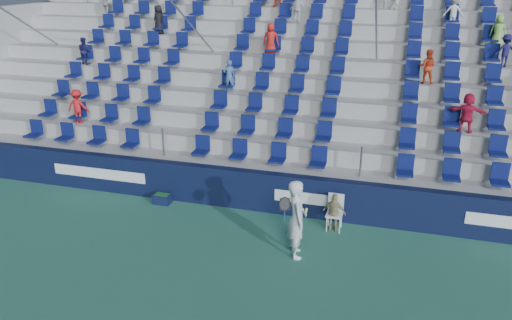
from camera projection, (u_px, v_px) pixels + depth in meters
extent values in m
plane|color=#2F6F57|center=(216.00, 266.00, 11.96)|extent=(70.00, 70.00, 0.00)
cube|color=#0D1433|center=(253.00, 190.00, 14.57)|extent=(24.00, 0.30, 1.20)
cube|color=white|center=(99.00, 174.00, 15.68)|extent=(3.20, 0.02, 0.34)
cube|color=white|center=(302.00, 198.00, 14.04)|extent=(1.60, 0.02, 0.34)
cube|color=#A8A8A3|center=(258.00, 182.00, 15.08)|extent=(24.00, 0.85, 1.20)
cube|color=#A8A8A3|center=(265.00, 165.00, 15.75)|extent=(24.00, 0.85, 1.70)
cube|color=#A8A8A3|center=(272.00, 149.00, 16.43)|extent=(24.00, 0.85, 2.20)
cube|color=#A8A8A3|center=(278.00, 134.00, 17.10)|extent=(24.00, 0.85, 2.70)
cube|color=#A8A8A3|center=(284.00, 120.00, 17.77)|extent=(24.00, 0.85, 3.20)
cube|color=#A8A8A3|center=(289.00, 107.00, 18.44)|extent=(24.00, 0.85, 3.70)
cube|color=#A8A8A3|center=(294.00, 95.00, 19.11)|extent=(24.00, 0.85, 4.20)
cube|color=#A8A8A3|center=(298.00, 84.00, 19.78)|extent=(24.00, 0.85, 4.70)
cube|color=#A8A8A3|center=(302.00, 73.00, 20.45)|extent=(24.00, 0.85, 5.20)
cube|color=#A8A8A3|center=(306.00, 58.00, 20.88)|extent=(24.00, 0.50, 6.20)
cube|color=#A8A8A3|center=(2.00, 74.00, 20.41)|extent=(0.30, 7.65, 5.20)
cube|color=#0D1651|center=(258.00, 153.00, 14.74)|extent=(16.05, 0.50, 0.70)
cube|color=#0D1651|center=(265.00, 129.00, 15.32)|extent=(16.05, 0.50, 0.70)
cube|color=#0D1651|center=(272.00, 106.00, 15.90)|extent=(16.05, 0.50, 0.70)
cube|color=#0D1651|center=(279.00, 85.00, 16.48)|extent=(16.05, 0.50, 0.70)
cube|color=#0D1651|center=(285.00, 65.00, 17.06)|extent=(16.05, 0.50, 0.70)
cube|color=#0D1651|center=(290.00, 47.00, 17.64)|extent=(16.05, 0.50, 0.70)
cube|color=#0D1651|center=(296.00, 29.00, 18.22)|extent=(16.05, 0.50, 0.70)
cube|color=#0D1651|center=(300.00, 13.00, 18.80)|extent=(16.05, 0.50, 0.70)
cylinder|color=gray|center=(202.00, 38.00, 17.53)|extent=(0.06, 7.68, 4.55)
cylinder|color=gray|center=(376.00, 45.00, 16.01)|extent=(0.06, 7.68, 4.55)
cylinder|color=gray|center=(38.00, 31.00, 19.25)|extent=(0.06, 7.68, 4.55)
imported|color=red|center=(271.00, 39.00, 17.69)|extent=(0.58, 0.40, 1.16)
imported|color=#83C14D|center=(498.00, 31.00, 16.39)|extent=(0.57, 0.44, 1.03)
imported|color=#BAB1A7|center=(106.00, 3.00, 20.76)|extent=(0.73, 0.46, 1.16)
imported|color=#C41A3F|center=(467.00, 113.00, 14.30)|extent=(1.11, 0.46, 1.16)
imported|color=#3E5C8A|center=(229.00, 76.00, 16.79)|extent=(0.46, 0.37, 1.10)
imported|color=red|center=(78.00, 106.00, 16.85)|extent=(0.80, 0.51, 1.17)
imported|color=silver|center=(453.00, 12.00, 17.32)|extent=(0.70, 0.42, 1.06)
imported|color=white|center=(298.00, 9.00, 18.72)|extent=(0.62, 0.31, 1.01)
imported|color=black|center=(159.00, 20.00, 19.48)|extent=(0.62, 0.49, 1.10)
imported|color=#191747|center=(505.00, 51.00, 15.77)|extent=(0.73, 0.53, 1.02)
imported|color=red|center=(427.00, 67.00, 15.77)|extent=(0.57, 0.47, 1.08)
imported|color=#171745|center=(84.00, 51.00, 18.93)|extent=(0.59, 0.52, 1.01)
imported|color=silver|center=(297.00, 219.00, 12.06)|extent=(0.70, 0.85, 2.01)
cylinder|color=navy|center=(285.00, 215.00, 11.83)|extent=(0.03, 0.03, 0.28)
torus|color=black|center=(285.00, 204.00, 11.72)|extent=(0.30, 0.17, 0.28)
plane|color=#262626|center=(285.00, 204.00, 11.72)|extent=(0.30, 0.16, 0.29)
sphere|color=#CFD631|center=(306.00, 211.00, 11.69)|extent=(0.07, 0.07, 0.07)
sphere|color=#CFD631|center=(306.00, 209.00, 11.74)|extent=(0.07, 0.07, 0.07)
cube|color=white|center=(334.00, 215.00, 13.46)|extent=(0.45, 0.45, 0.04)
cube|color=white|center=(336.00, 202.00, 13.54)|extent=(0.43, 0.06, 0.53)
cylinder|color=white|center=(327.00, 224.00, 13.43)|extent=(0.03, 0.03, 0.43)
cylinder|color=white|center=(340.00, 226.00, 13.34)|extent=(0.03, 0.03, 0.43)
cylinder|color=white|center=(328.00, 219.00, 13.74)|extent=(0.03, 0.03, 0.43)
cylinder|color=white|center=(341.00, 220.00, 13.65)|extent=(0.03, 0.03, 0.43)
imported|color=tan|center=(334.00, 213.00, 13.38)|extent=(0.66, 0.35, 1.08)
cube|color=#0F1637|center=(162.00, 199.00, 15.07)|extent=(0.53, 0.36, 0.29)
cube|color=#1E662D|center=(162.00, 197.00, 15.04)|extent=(0.44, 0.26, 0.17)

